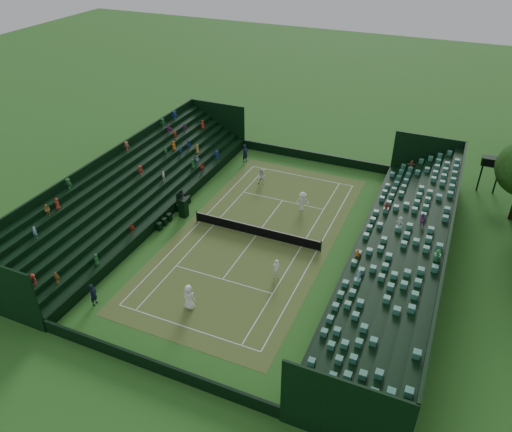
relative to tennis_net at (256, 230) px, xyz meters
The scene contains 18 objects.
ground 0.53m from the tennis_net, ahead, with size 160.00×160.00×0.00m, color #2B6720.
court_surface 0.52m from the tennis_net, ahead, with size 12.97×26.77×0.01m, color #2D6822.
perimeter_wall_north 15.89m from the tennis_net, 90.00° to the left, with size 17.17×0.20×1.00m, color black.
perimeter_wall_south 15.89m from the tennis_net, 90.00° to the right, with size 17.17×0.20×1.00m, color black.
perimeter_wall_east 8.49m from the tennis_net, ahead, with size 0.20×31.77×1.00m, color black.
perimeter_wall_west 8.49m from the tennis_net, behind, with size 0.20×31.77×1.00m, color black.
north_grandstand 12.70m from the tennis_net, ahead, with size 6.60×32.00×4.90m.
south_grandstand 12.70m from the tennis_net, behind, with size 6.60×32.00×4.90m.
tennis_net is the anchor object (origin of this frame).
scoreboard_tower 24.04m from the tennis_net, 42.03° to the left, with size 2.00×1.00×3.70m.
umpire_chair 7.32m from the tennis_net, behind, with size 0.87×0.87×2.75m.
courtside_chairs 8.16m from the tennis_net, behind, with size 0.48×5.45×1.03m.
player_near_west 10.15m from the tennis_net, 94.14° to the right, with size 0.99×0.64×2.02m, color white.
player_near_east 5.78m from the tennis_net, 50.91° to the right, with size 0.60×0.39×1.65m, color white.
player_far_west 9.18m from the tennis_net, 109.88° to the left, with size 0.84×0.65×1.72m, color silver.
player_far_east 6.00m from the tennis_net, 67.56° to the left, with size 1.22×0.71×1.89m, color white.
line_judge_north 14.34m from the tennis_net, 118.19° to the left, with size 0.74×0.48×2.02m, color black.
line_judge_south 14.37m from the tennis_net, 119.86° to the right, with size 0.65×0.42×1.77m, color black.
Camera 1 is at (14.03, -32.39, 24.55)m, focal length 35.00 mm.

